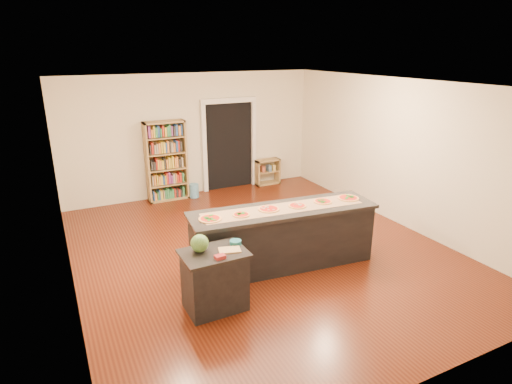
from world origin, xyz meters
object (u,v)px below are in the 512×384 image
watermelon (200,243)px  kitchen_island (283,237)px  waste_bin (194,191)px  bookshelf (166,161)px  low_shelf (267,172)px  side_counter (215,280)px

watermelon → kitchen_island: bearing=19.4°
waste_bin → watermelon: (-1.35, -4.33, 0.79)m
bookshelf → low_shelf: 2.65m
bookshelf → watermelon: (-0.78, -4.46, 0.04)m
low_shelf → watermelon: size_ratio=2.73×
side_counter → bookshelf: size_ratio=0.46×
kitchen_island → bookshelf: bookshelf is taller
kitchen_island → bookshelf: size_ratio=1.63×
low_shelf → waste_bin: bearing=-175.5°
kitchen_island → low_shelf: 4.34m
kitchen_island → watermelon: size_ratio=12.53×
low_shelf → watermelon: bearing=-126.9°
waste_bin → kitchen_island: bearing=-86.8°
low_shelf → waste_bin: (-2.02, -0.16, -0.16)m
side_counter → low_shelf: (3.21, 4.58, -0.10)m
bookshelf → low_shelf: bearing=0.5°
kitchen_island → bookshelf: (-0.78, 3.92, 0.41)m
bookshelf → watermelon: size_ratio=7.68×
bookshelf → side_counter: bearing=-97.8°
kitchen_island → side_counter: (-1.40, -0.64, -0.07)m
side_counter → waste_bin: size_ratio=2.63×
watermelon → side_counter: bearing=-31.5°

